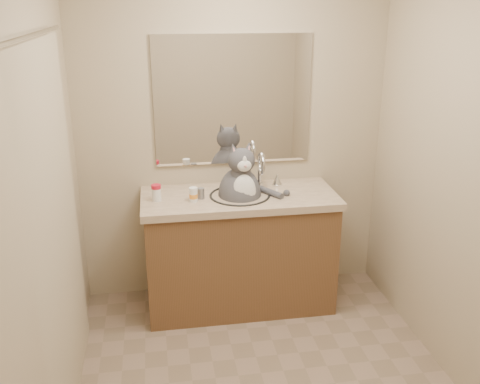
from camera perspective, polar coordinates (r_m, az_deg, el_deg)
name	(u,v)px	position (r m, az deg, el deg)	size (l,w,h in m)	color
room	(270,195)	(2.66, 3.26, -0.27)	(2.22, 2.52, 2.42)	gray
vanity	(239,248)	(3.83, -0.07, -6.01)	(1.34, 0.59, 1.12)	brown
mirror	(233,101)	(3.77, -0.75, 9.72)	(1.10, 0.02, 0.90)	white
shower_curtain	(58,232)	(2.80, -18.81, -4.01)	(0.02, 1.30, 1.93)	#C2B292
cat	(240,191)	(3.65, 0.05, 0.08)	(0.45, 0.36, 0.59)	#4B4B50
pill_bottle_redcap	(156,193)	(3.58, -8.91, -0.07)	(0.08, 0.08, 0.11)	white
pill_bottle_orange	(193,195)	(3.54, -4.99, -0.30)	(0.07, 0.07, 0.10)	white
grey_canister	(201,193)	(3.60, -4.19, -0.14)	(0.05, 0.05, 0.07)	gray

